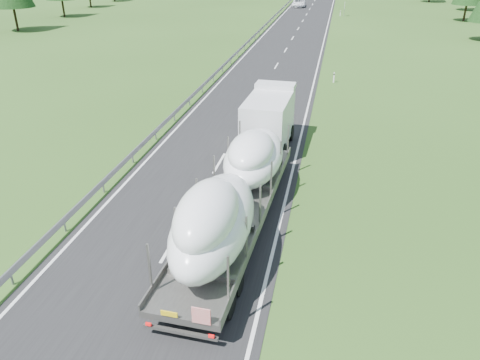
# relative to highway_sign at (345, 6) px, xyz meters

# --- Properties ---
(ground) EXTENTS (400.00, 400.00, 0.00)m
(ground) POSITION_rel_highway_sign_xyz_m (-7.20, -80.00, -1.81)
(ground) COLOR #294B19
(ground) RESTS_ON ground
(road_surface) EXTENTS (10.00, 400.00, 0.02)m
(road_surface) POSITION_rel_highway_sign_xyz_m (-7.20, 20.00, -1.80)
(road_surface) COLOR black
(road_surface) RESTS_ON ground
(guardrail) EXTENTS (0.10, 400.00, 0.76)m
(guardrail) POSITION_rel_highway_sign_xyz_m (-12.50, 19.94, -1.21)
(guardrail) COLOR slate
(guardrail) RESTS_ON ground
(highway_sign) EXTENTS (0.08, 0.90, 2.60)m
(highway_sign) POSITION_rel_highway_sign_xyz_m (0.00, 0.00, 0.00)
(highway_sign) COLOR slate
(highway_sign) RESTS_ON ground
(boat_truck) EXTENTS (3.58, 20.72, 4.36)m
(boat_truck) POSITION_rel_highway_sign_xyz_m (-4.61, -76.13, 0.46)
(boat_truck) COLOR silver
(boat_truck) RESTS_ON ground
(distant_van) EXTENTS (2.96, 6.04, 1.65)m
(distant_van) POSITION_rel_highway_sign_xyz_m (-9.89, 13.43, -0.98)
(distant_van) COLOR white
(distant_van) RESTS_ON ground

